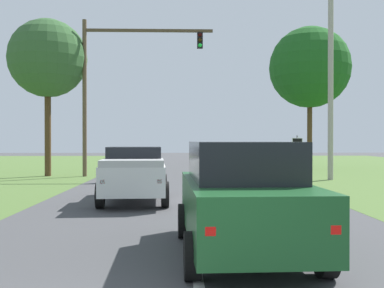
# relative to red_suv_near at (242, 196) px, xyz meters

# --- Properties ---
(ground_plane) EXTENTS (120.00, 120.00, 0.00)m
(ground_plane) POSITION_rel_red_suv_near_xyz_m (-0.87, 8.28, -1.06)
(ground_plane) COLOR #424244
(red_suv_near) EXTENTS (2.35, 4.87, 2.04)m
(red_suv_near) POSITION_rel_red_suv_near_xyz_m (0.00, 0.00, 0.00)
(red_suv_near) COLOR #194C23
(red_suv_near) RESTS_ON ground_plane
(pickup_truck_lead) EXTENTS (2.40, 5.10, 1.85)m
(pickup_truck_lead) POSITION_rel_red_suv_near_xyz_m (-2.63, 7.19, -0.09)
(pickup_truck_lead) COLOR silver
(pickup_truck_lead) RESTS_ON ground_plane
(traffic_light) EXTENTS (7.44, 0.40, 8.95)m
(traffic_light) POSITION_rel_red_suv_near_xyz_m (-4.78, 18.21, 4.77)
(traffic_light) COLOR brown
(traffic_light) RESTS_ON ground_plane
(keep_moving_sign) EXTENTS (0.60, 0.09, 2.34)m
(keep_moving_sign) POSITION_rel_red_suv_near_xyz_m (5.39, 17.03, 0.44)
(keep_moving_sign) COLOR gray
(keep_moving_sign) RESTS_ON ground_plane
(oak_tree_right) EXTENTS (5.85, 5.85, 10.27)m
(oak_tree_right) POSITION_rel_red_suv_near_xyz_m (8.32, 24.91, 6.28)
(oak_tree_right) COLOR #4C351E
(oak_tree_right) RESTS_ON ground_plane
(utility_pole_right) EXTENTS (0.28, 0.28, 9.48)m
(utility_pole_right) POSITION_rel_red_suv_near_xyz_m (6.76, 15.57, 3.69)
(utility_pole_right) COLOR #9E998E
(utility_pole_right) RESTS_ON ground_plane
(extra_tree_1) EXTENTS (4.49, 4.49, 9.03)m
(extra_tree_1) POSITION_rel_red_suv_near_xyz_m (-8.70, 18.50, 5.70)
(extra_tree_1) COLOR #4C351E
(extra_tree_1) RESTS_ON ground_plane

